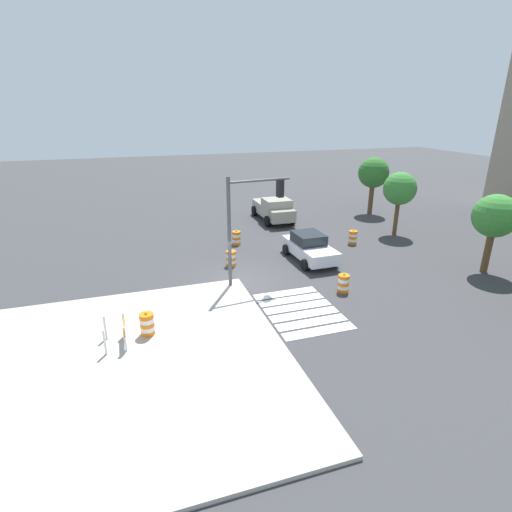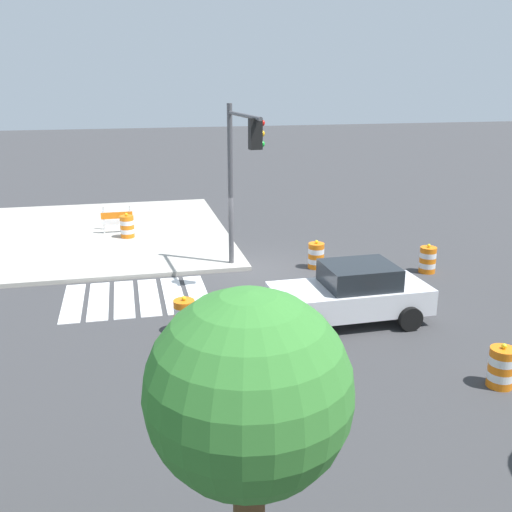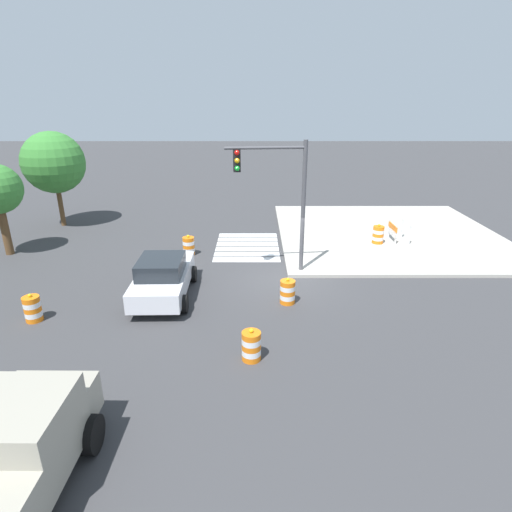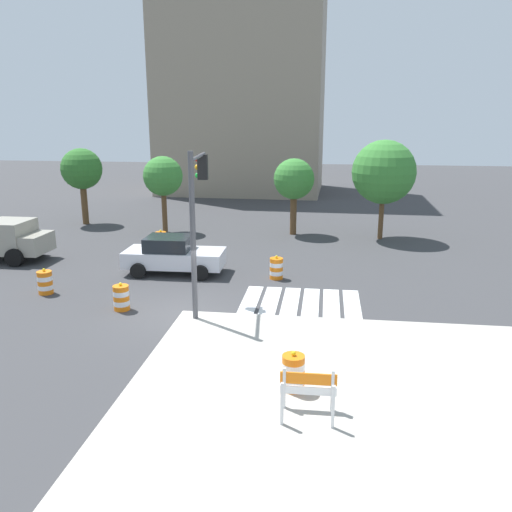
{
  "view_description": "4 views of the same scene",
  "coord_description": "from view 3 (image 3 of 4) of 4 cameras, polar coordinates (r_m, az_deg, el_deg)",
  "views": [
    {
      "loc": [
        18.62,
        -5.09,
        8.67
      ],
      "look_at": [
        -0.18,
        1.02,
        1.25
      ],
      "focal_mm": 27.96,
      "sensor_mm": 36.0,
      "label": 1
    },
    {
      "loc": [
        4.13,
        18.99,
        6.52
      ],
      "look_at": [
        0.49,
        2.85,
        1.43
      ],
      "focal_mm": 41.24,
      "sensor_mm": 36.0,
      "label": 2
    },
    {
      "loc": [
        -16.24,
        1.38,
        7.18
      ],
      "look_at": [
        0.71,
        1.36,
        0.74
      ],
      "focal_mm": 29.29,
      "sensor_mm": 36.0,
      "label": 3
    },
    {
      "loc": [
        4.79,
        -16.72,
        6.7
      ],
      "look_at": [
        2.11,
        3.37,
        1.3
      ],
      "focal_mm": 37.04,
      "sensor_mm": 36.0,
      "label": 4
    }
  ],
  "objects": [
    {
      "name": "ground_plane",
      "position": [
        17.81,
        4.37,
        -3.03
      ],
      "size": [
        120.0,
        120.0,
        0.0
      ],
      "primitive_type": "plane",
      "color": "#38383A"
    },
    {
      "name": "sidewalk_corner",
      "position": [
        24.49,
        17.49,
        2.96
      ],
      "size": [
        12.0,
        12.0,
        0.15
      ],
      "primitive_type": "cube",
      "color": "#ADA89E",
      "rests_on": "ground"
    },
    {
      "name": "crosswalk_stripes",
      "position": [
        21.48,
        -1.2,
        1.3
      ],
      "size": [
        4.35,
        3.2,
        0.02
      ],
      "color": "silver",
      "rests_on": "ground"
    },
    {
      "name": "sports_car",
      "position": [
        16.23,
        -12.58,
        -2.82
      ],
      "size": [
        4.34,
        2.21,
        1.63
      ],
      "color": "silver",
      "rests_on": "ground"
    },
    {
      "name": "pickup_truck",
      "position": [
        9.55,
        -31.4,
        -23.43
      ],
      "size": [
        5.17,
        2.38,
        1.92
      ],
      "color": "gray",
      "rests_on": "ground"
    },
    {
      "name": "traffic_barrel_near_corner",
      "position": [
        16.21,
        -28.2,
        -6.36
      ],
      "size": [
        0.56,
        0.56,
        1.02
      ],
      "color": "orange",
      "rests_on": "ground"
    },
    {
      "name": "traffic_barrel_crosswalk_end",
      "position": [
        20.47,
        -9.18,
        1.35
      ],
      "size": [
        0.56,
        0.56,
        1.02
      ],
      "color": "orange",
      "rests_on": "ground"
    },
    {
      "name": "traffic_barrel_median_near",
      "position": [
        12.35,
        -0.64,
        -12.17
      ],
      "size": [
        0.56,
        0.56,
        1.02
      ],
      "color": "orange",
      "rests_on": "ground"
    },
    {
      "name": "traffic_barrel_median_far",
      "position": [
        15.54,
        4.33,
        -4.9
      ],
      "size": [
        0.56,
        0.56,
        1.02
      ],
      "color": "orange",
      "rests_on": "ground"
    },
    {
      "name": "traffic_barrel_on_sidewalk",
      "position": [
        22.33,
        16.34,
        2.82
      ],
      "size": [
        0.56,
        0.56,
        1.02
      ],
      "color": "orange",
      "rests_on": "sidewalk_corner"
    },
    {
      "name": "construction_barricade",
      "position": [
        22.96,
        18.51,
        3.37
      ],
      "size": [
        1.3,
        0.79,
        1.0
      ],
      "color": "silver",
      "rests_on": "sidewalk_corner"
    },
    {
      "name": "traffic_light_pole",
      "position": [
        17.06,
        2.81,
        9.73
      ],
      "size": [
        0.64,
        3.28,
        5.5
      ],
      "color": "#4C4C51",
      "rests_on": "sidewalk_corner"
    },
    {
      "name": "street_tree_streetside_far",
      "position": [
        26.96,
        -25.92,
        11.39
      ],
      "size": [
        3.47,
        3.47,
        5.46
      ],
      "color": "brown",
      "rests_on": "ground"
    }
  ]
}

